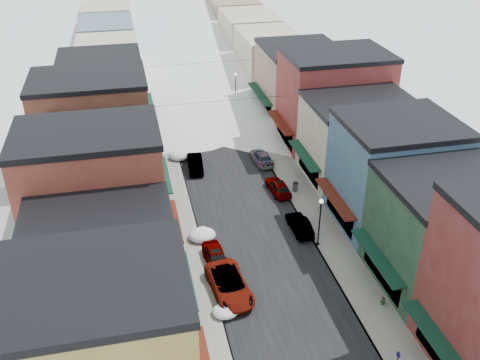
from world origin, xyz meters
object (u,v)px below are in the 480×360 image
car_silver_sedan (216,258)px  streetlamp_near (320,216)px  car_dark_hatch (195,164)px  car_green_sedan (300,225)px  car_white_suv (229,285)px  trash_can (295,187)px

car_silver_sedan → streetlamp_near: bearing=0.3°
car_dark_hatch → car_silver_sedan: bearing=-88.8°
car_green_sedan → car_silver_sedan: bearing=19.3°
car_green_sedan → car_dark_hatch: bearing=-62.8°
car_white_suv → car_silver_sedan: bearing=90.1°
car_white_suv → car_green_sedan: 10.86m
car_silver_sedan → streetlamp_near: 9.83m
car_dark_hatch → trash_can: car_dark_hatch is taller
car_green_sedan → streetlamp_near: size_ratio=0.89×
streetlamp_near → car_silver_sedan: bearing=-175.9°
car_white_suv → streetlamp_near: bearing=20.6°
car_white_suv → car_green_sedan: bearing=35.2°
car_white_suv → car_green_sedan: size_ratio=1.42×
car_white_suv → car_green_sedan: car_white_suv is taller
trash_can → car_green_sedan: bearing=-104.7°
car_green_sedan → trash_can: (1.82, 6.93, -0.05)m
car_green_sedan → car_white_suv: bearing=39.2°
car_green_sedan → trash_can: car_green_sedan is taller
car_silver_sedan → streetlamp_near: (9.50, 0.67, 2.42)m
car_white_suv → car_dark_hatch: bearing=83.2°
car_silver_sedan → car_green_sedan: (8.60, 3.28, -0.06)m
trash_can → streetlamp_near: bearing=-95.5°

